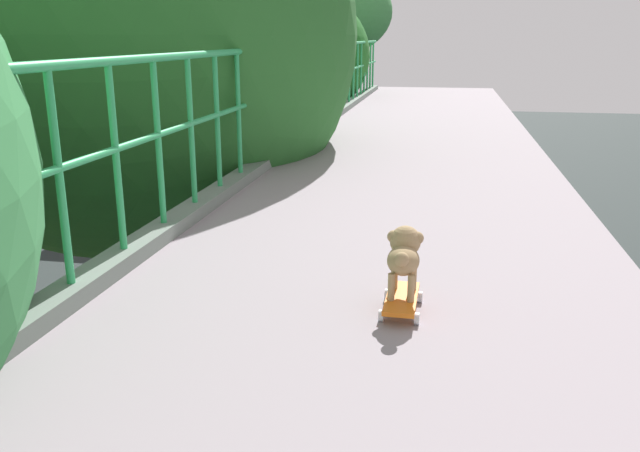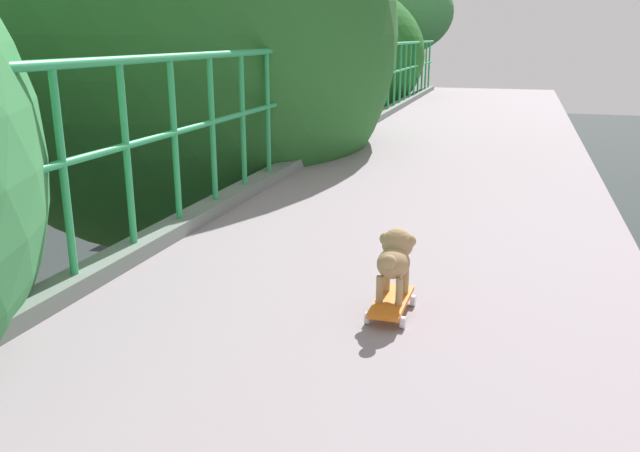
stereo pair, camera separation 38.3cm
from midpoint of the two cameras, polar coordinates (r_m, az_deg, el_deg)
name	(u,v)px [view 2 (the right image)]	position (r m, az deg, el deg)	size (l,w,h in m)	color
car_green_fifth	(159,300)	(15.78, -13.17, -6.29)	(1.87, 3.90, 1.33)	#1E7037
city_bus	(242,150)	(28.47, -6.44, 6.57)	(2.63, 11.04, 3.18)	red
roadside_tree_mid	(171,37)	(9.13, -11.68, 15.84)	(5.97, 5.97, 9.44)	brown
roadside_tree_far	(336,59)	(16.39, 2.06, 14.38)	(4.29, 4.29, 7.80)	brown
roadside_tree_farthest	(395,16)	(23.22, 7.04, 17.74)	(3.91, 3.91, 8.77)	#513632
toy_skateboard	(391,303)	(3.42, 9.48, -6.69)	(0.21, 0.44, 0.08)	orange
small_dog	(395,256)	(3.39, 9.81, -2.62)	(0.19, 0.36, 0.35)	#A18359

